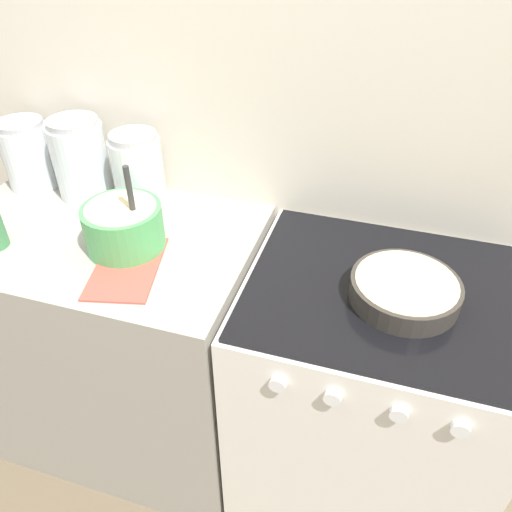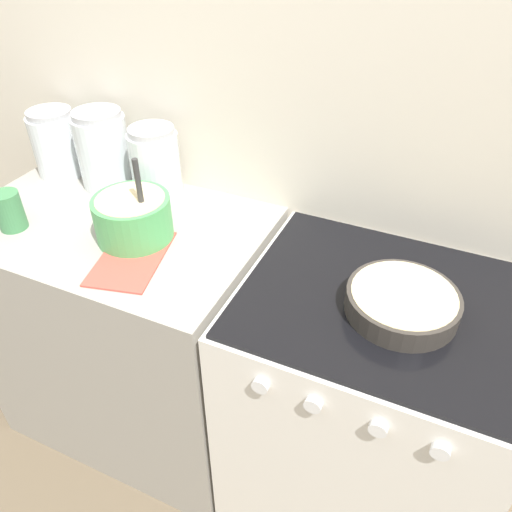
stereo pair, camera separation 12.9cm
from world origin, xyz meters
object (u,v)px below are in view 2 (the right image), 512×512
mixing_bowl (133,216)px  stove (360,413)px  storage_jar_left (57,147)px  storage_jar_right (156,168)px  storage_jar_middle (104,154)px  tin_can (9,211)px  baking_pan (402,302)px

mixing_bowl → stove: bearing=2.6°
storage_jar_left → storage_jar_right: storage_jar_right is taller
stove → storage_jar_middle: (-0.98, 0.20, 0.58)m
stove → tin_can: size_ratio=8.09×
mixing_bowl → storage_jar_left: 0.52m
storage_jar_right → tin_can: (-0.29, -0.33, -0.04)m
stove → mixing_bowl: (-0.71, -0.03, 0.54)m
stove → mixing_bowl: bearing=-177.4°
mixing_bowl → storage_jar_right: mixing_bowl is taller
mixing_bowl → storage_jar_right: bearing=107.1°
storage_jar_middle → storage_jar_right: storage_jar_middle is taller
baking_pan → storage_jar_left: storage_jar_left is taller
storage_jar_left → tin_can: 0.35m
stove → storage_jar_right: 0.99m
storage_jar_right → tin_can: bearing=-131.1°
mixing_bowl → tin_can: 0.38m
storage_jar_middle → tin_can: 0.35m
baking_pan → storage_jar_middle: 1.06m
baking_pan → storage_jar_right: size_ratio=1.14×
stove → tin_can: (-1.07, -0.14, 0.53)m
stove → baking_pan: (0.05, -0.03, 0.50)m
stove → mixing_bowl: mixing_bowl is taller
mixing_bowl → baking_pan: bearing=0.2°
stove → mixing_bowl: 0.90m
baking_pan → stove: bearing=147.9°
storage_jar_left → storage_jar_right: 0.40m
tin_can → stove: bearing=7.3°
stove → baking_pan: 0.50m
baking_pan → storage_jar_middle: storage_jar_middle is taller
mixing_bowl → tin_can: mixing_bowl is taller
stove → storage_jar_middle: bearing=168.7°
baking_pan → storage_jar_right: (-0.83, 0.23, 0.07)m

